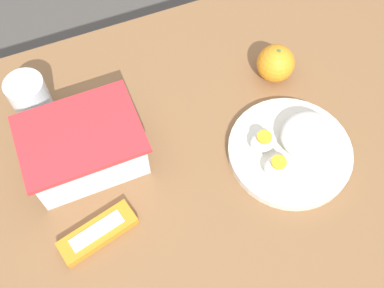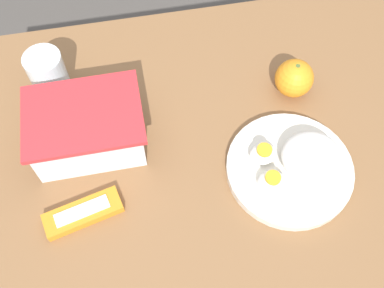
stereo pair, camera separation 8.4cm
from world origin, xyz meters
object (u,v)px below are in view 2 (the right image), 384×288
Objects in this scene: orange_fruit at (294,78)px; rice_plate at (295,165)px; candy_bar at (83,213)px; drinking_glass at (48,75)px; food_container at (88,130)px.

orange_fruit is 0.33× the size of rice_plate.
drinking_glass is at bearing 97.84° from candy_bar.
drinking_glass is at bearing 169.25° from orange_fruit.
food_container reaches higher than rice_plate.
rice_plate is 2.30× the size of drinking_glass.
food_container is at bearing -64.66° from drinking_glass.
rice_plate is (0.37, -0.13, -0.02)m from food_container.
candy_bar is (-0.44, -0.20, -0.03)m from orange_fruit.
rice_plate is at bearing -105.68° from orange_fruit.
food_container is 0.16m from candy_bar.
rice_plate is at bearing -32.24° from drinking_glass.
food_container reaches higher than candy_bar.
orange_fruit is 0.76× the size of drinking_glass.
orange_fruit is at bearing 23.84° from candy_bar.
food_container is at bearing 80.01° from candy_bar.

